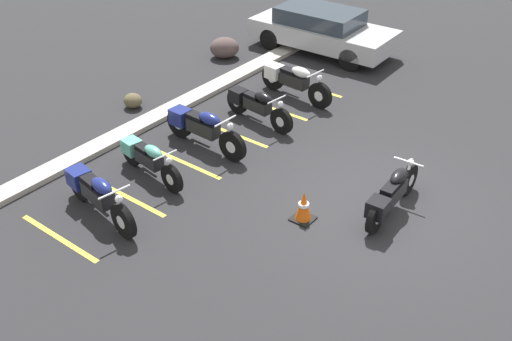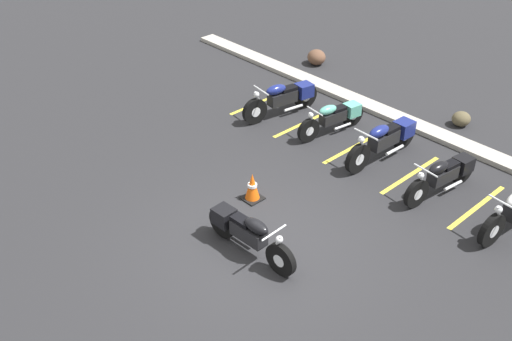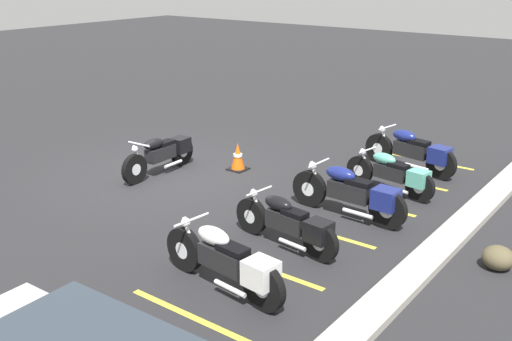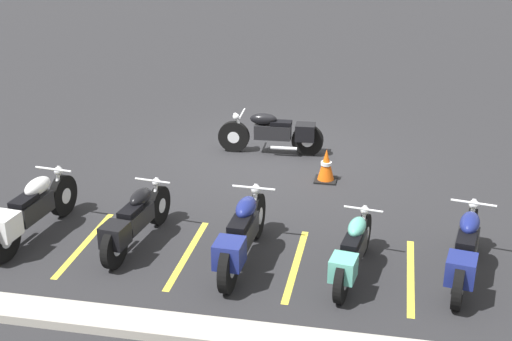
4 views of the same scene
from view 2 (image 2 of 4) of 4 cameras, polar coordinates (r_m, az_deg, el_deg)
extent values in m
plane|color=#262628|center=(11.21, 0.27, -7.36)|extent=(60.00, 60.00, 0.00)
cylinder|color=black|center=(10.50, 2.38, -8.47)|extent=(0.64, 0.14, 0.63)
cylinder|color=silver|center=(10.50, 2.38, -8.47)|extent=(0.25, 0.13, 0.24)
cylinder|color=black|center=(11.31, -3.20, -4.95)|extent=(0.64, 0.14, 0.63)
cylinder|color=silver|center=(11.31, -3.20, -4.95)|extent=(0.25, 0.13, 0.24)
cube|color=black|center=(10.82, -0.71, -5.95)|extent=(0.74, 0.30, 0.29)
ellipsoid|color=black|center=(10.55, 0.02, -5.32)|extent=(0.55, 0.27, 0.23)
cube|color=black|center=(10.79, -1.33, -4.78)|extent=(0.43, 0.25, 0.08)
cube|color=black|center=(11.17, -3.06, -4.36)|extent=(0.40, 0.36, 0.33)
cylinder|color=silver|center=(10.39, 1.94, -7.14)|extent=(0.25, 0.07, 0.51)
cylinder|color=silver|center=(10.26, 1.73, -5.94)|extent=(0.06, 0.60, 0.03)
sphere|color=silver|center=(10.25, 2.23, -6.58)|extent=(0.13, 0.13, 0.13)
cylinder|color=silver|center=(11.21, -1.08, -6.24)|extent=(0.53, 0.09, 0.07)
cylinder|color=black|center=(15.05, -0.11, 5.66)|extent=(0.23, 0.69, 0.68)
cylinder|color=silver|center=(15.05, -0.11, 5.66)|extent=(0.17, 0.27, 0.26)
cylinder|color=black|center=(15.88, 4.72, 7.09)|extent=(0.23, 0.69, 0.68)
cylinder|color=silver|center=(15.88, 4.72, 7.09)|extent=(0.17, 0.27, 0.26)
cube|color=black|center=(15.41, 2.53, 6.95)|extent=(0.41, 0.81, 0.31)
ellipsoid|color=navy|center=(15.18, 1.92, 7.71)|extent=(0.36, 0.61, 0.25)
cube|color=black|center=(15.41, 3.08, 7.79)|extent=(0.32, 0.48, 0.08)
cube|color=navy|center=(15.77, 4.60, 7.65)|extent=(0.43, 0.46, 0.35)
cylinder|color=silver|center=(14.99, 0.28, 6.68)|extent=(0.11, 0.27, 0.54)
cylinder|color=silver|center=(14.90, 0.48, 7.65)|extent=(0.63, 0.14, 0.04)
sphere|color=silver|center=(14.87, 0.05, 7.25)|extent=(0.14, 0.14, 0.14)
cylinder|color=silver|center=(15.58, 3.58, 5.97)|extent=(0.16, 0.57, 0.07)
cylinder|color=black|center=(14.32, 5.02, 3.82)|extent=(0.20, 0.61, 0.60)
cylinder|color=silver|center=(14.32, 5.02, 3.82)|extent=(0.15, 0.24, 0.23)
cylinder|color=black|center=(15.16, 9.19, 5.26)|extent=(0.20, 0.61, 0.60)
cylinder|color=silver|center=(15.16, 9.19, 5.26)|extent=(0.15, 0.24, 0.23)
cube|color=black|center=(14.69, 7.33, 5.07)|extent=(0.35, 0.72, 0.27)
ellipsoid|color=#59B29E|center=(14.47, 6.85, 5.74)|extent=(0.31, 0.54, 0.22)
cube|color=black|center=(14.70, 7.84, 5.85)|extent=(0.27, 0.43, 0.07)
cube|color=#59B29E|center=(15.05, 9.11, 5.76)|extent=(0.38, 0.41, 0.31)
cylinder|color=silver|center=(14.27, 5.41, 4.76)|extent=(0.09, 0.24, 0.48)
cylinder|color=silver|center=(14.19, 5.63, 5.66)|extent=(0.56, 0.11, 0.03)
sphere|color=silver|center=(14.15, 5.24, 5.28)|extent=(0.13, 0.13, 0.13)
cylinder|color=silver|center=(14.87, 8.24, 4.19)|extent=(0.14, 0.50, 0.06)
cylinder|color=black|center=(13.28, 9.66, 1.12)|extent=(0.15, 0.70, 0.69)
cylinder|color=silver|center=(13.28, 9.66, 1.12)|extent=(0.14, 0.27, 0.26)
cylinder|color=black|center=(14.42, 13.91, 3.34)|extent=(0.15, 0.70, 0.69)
cylinder|color=silver|center=(14.42, 13.91, 3.34)|extent=(0.14, 0.27, 0.26)
cube|color=black|center=(13.79, 12.08, 2.91)|extent=(0.32, 0.81, 0.31)
ellipsoid|color=navy|center=(13.51, 11.66, 3.66)|extent=(0.30, 0.60, 0.25)
cube|color=black|center=(13.82, 12.65, 3.90)|extent=(0.27, 0.47, 0.08)
cube|color=navy|center=(14.29, 13.89, 3.93)|extent=(0.39, 0.43, 0.36)
cylinder|color=silver|center=(13.22, 10.13, 2.31)|extent=(0.07, 0.28, 0.56)
cylinder|color=silver|center=(13.13, 10.42, 3.42)|extent=(0.65, 0.06, 0.04)
sphere|color=silver|center=(13.08, 10.00, 2.92)|extent=(0.15, 0.15, 0.15)
cylinder|color=silver|center=(14.06, 13.07, 1.92)|extent=(0.10, 0.58, 0.07)
cylinder|color=black|center=(12.47, 15.01, -2.13)|extent=(0.19, 0.64, 0.63)
cylinder|color=silver|center=(12.47, 15.01, -2.13)|extent=(0.15, 0.25, 0.24)
cylinder|color=black|center=(13.50, 19.10, 0.04)|extent=(0.19, 0.64, 0.63)
cylinder|color=silver|center=(13.50, 19.10, 0.04)|extent=(0.15, 0.25, 0.24)
cube|color=black|center=(12.93, 17.37, -0.41)|extent=(0.35, 0.75, 0.28)
ellipsoid|color=black|center=(12.67, 17.02, 0.27)|extent=(0.31, 0.56, 0.23)
cube|color=black|center=(12.95, 17.96, 0.52)|extent=(0.28, 0.44, 0.08)
cube|color=black|center=(13.38, 19.11, 0.58)|extent=(0.38, 0.42, 0.32)
cylinder|color=silver|center=(12.41, 15.52, -1.02)|extent=(0.09, 0.25, 0.51)
cylinder|color=silver|center=(12.32, 15.86, 0.02)|extent=(0.59, 0.10, 0.03)
sphere|color=silver|center=(12.27, 15.43, -0.46)|extent=(0.13, 0.13, 0.13)
cylinder|color=silver|center=(13.19, 18.26, -1.36)|extent=(0.13, 0.53, 0.07)
cylinder|color=black|center=(11.89, 21.52, -5.30)|extent=(0.20, 0.69, 0.68)
cylinder|color=silver|center=(11.89, 21.52, -5.30)|extent=(0.16, 0.27, 0.26)
cylinder|color=silver|center=(11.83, 22.11, -4.05)|extent=(0.09, 0.27, 0.55)
cylinder|color=silver|center=(11.73, 22.55, -2.89)|extent=(0.64, 0.11, 0.04)
sphere|color=silver|center=(11.67, 22.10, -3.46)|extent=(0.14, 0.14, 0.14)
cube|color=#A8A399|center=(15.22, 17.11, 3.23)|extent=(18.00, 0.50, 0.12)
ellipsoid|color=brown|center=(15.87, 18.96, 4.68)|extent=(0.51, 0.54, 0.37)
ellipsoid|color=brown|center=(18.61, 5.78, 10.69)|extent=(0.82, 0.80, 0.45)
cube|color=black|center=(12.43, -0.35, -2.64)|extent=(0.40, 0.40, 0.03)
cone|color=#EA590F|center=(12.26, -0.35, -1.53)|extent=(0.32, 0.32, 0.62)
cylinder|color=white|center=(12.24, -0.35, -1.42)|extent=(0.20, 0.20, 0.06)
cube|color=gold|center=(16.25, 0.36, 6.53)|extent=(0.10, 2.10, 0.00)
cube|color=gold|center=(15.25, 4.54, 4.52)|extent=(0.10, 2.10, 0.00)
cube|color=gold|center=(14.36, 9.24, 2.21)|extent=(0.10, 2.10, 0.00)
cube|color=gold|center=(13.60, 14.50, -0.40)|extent=(0.10, 2.10, 0.00)
cube|color=gold|center=(13.01, 20.30, -3.28)|extent=(0.10, 2.10, 0.00)
camera|label=1|loc=(15.18, -39.37, 25.03)|focal=42.00mm
camera|label=3|loc=(15.18, 55.49, 7.81)|focal=42.00mm
camera|label=4|loc=(20.78, 25.06, 24.53)|focal=50.00mm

